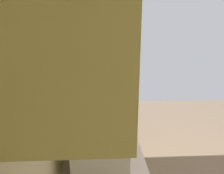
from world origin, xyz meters
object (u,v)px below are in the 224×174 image
at_px(oven_range, 104,108).
at_px(kettle, 108,114).
at_px(microwave, 101,140).
at_px(bowl, 107,100).

distance_m(oven_range, kettle, 1.61).
height_order(oven_range, kettle, oven_range).
height_order(oven_range, microwave, microwave).
relative_size(oven_range, bowl, 7.50).
bearing_deg(microwave, oven_range, -0.73).
height_order(oven_range, bowl, oven_range).
relative_size(oven_range, microwave, 2.03).
relative_size(microwave, bowl, 3.69).
bearing_deg(oven_range, bowl, -177.65).
bearing_deg(kettle, bowl, 0.00).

